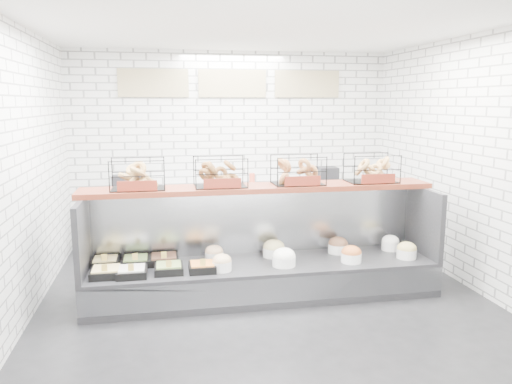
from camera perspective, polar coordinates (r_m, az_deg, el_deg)
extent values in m
plane|color=black|center=(5.67, 1.45, -12.77)|extent=(5.50, 5.50, 0.00)
cube|color=silver|center=(7.96, -2.68, 5.06)|extent=(5.00, 0.02, 3.00)
cube|color=silver|center=(5.34, -25.75, 1.51)|extent=(0.02, 5.50, 3.00)
cube|color=silver|center=(6.29, 24.43, 2.78)|extent=(0.02, 5.50, 3.00)
cube|color=white|center=(5.28, 1.60, 18.78)|extent=(5.00, 5.50, 0.02)
cube|color=tan|center=(7.83, -11.64, 12.11)|extent=(1.05, 0.03, 0.42)
cube|color=tan|center=(7.90, -2.71, 12.28)|extent=(1.05, 0.03, 0.42)
cube|color=tan|center=(8.16, 5.86, 12.18)|extent=(1.05, 0.03, 0.42)
cube|color=black|center=(5.87, 0.83, -9.85)|extent=(4.00, 0.90, 0.40)
cube|color=#93969B|center=(5.46, 1.76, -11.19)|extent=(4.00, 0.03, 0.28)
cube|color=#93969B|center=(6.08, 0.07, -3.23)|extent=(4.00, 0.08, 0.80)
cube|color=black|center=(5.65, -19.21, -4.86)|extent=(0.06, 0.90, 0.80)
cube|color=black|center=(6.37, 18.51, -3.14)|extent=(0.06, 0.90, 0.80)
cube|color=black|center=(5.56, -16.77, -8.83)|extent=(0.32, 0.32, 0.08)
cube|color=#ECCD78|center=(5.55, -16.79, -8.49)|extent=(0.27, 0.27, 0.04)
cube|color=gold|center=(5.43, -16.94, -8.31)|extent=(0.06, 0.01, 0.08)
cube|color=black|center=(5.90, -16.81, -7.73)|extent=(0.29, 0.29, 0.08)
cube|color=tan|center=(5.89, -16.83, -7.40)|extent=(0.25, 0.25, 0.04)
cube|color=gold|center=(5.78, -16.96, -7.19)|extent=(0.06, 0.01, 0.08)
cube|color=black|center=(5.50, -14.00, -8.92)|extent=(0.31, 0.31, 0.08)
cube|color=silver|center=(5.49, -14.01, -8.58)|extent=(0.27, 0.27, 0.04)
cube|color=gold|center=(5.37, -14.10, -8.39)|extent=(0.06, 0.01, 0.08)
cube|color=black|center=(5.84, -13.57, -7.75)|extent=(0.30, 0.30, 0.08)
cube|color=olive|center=(5.83, -13.58, -7.42)|extent=(0.26, 0.26, 0.04)
cube|color=gold|center=(5.72, -13.65, -7.21)|extent=(0.06, 0.01, 0.08)
cube|color=black|center=(5.53, -9.93, -8.65)|extent=(0.30, 0.30, 0.08)
cube|color=#7E994E|center=(5.52, -9.94, -8.31)|extent=(0.26, 0.26, 0.04)
cube|color=gold|center=(5.40, -9.94, -8.11)|extent=(0.06, 0.01, 0.08)
cube|color=black|center=(5.85, -10.47, -7.62)|extent=(0.32, 0.32, 0.08)
cube|color=brown|center=(5.84, -10.48, -7.29)|extent=(0.28, 0.28, 0.04)
cube|color=gold|center=(5.71, -10.49, -7.11)|extent=(0.06, 0.01, 0.08)
cube|color=black|center=(5.52, -6.17, -8.59)|extent=(0.29, 0.29, 0.08)
cube|color=orange|center=(5.51, -6.17, -8.24)|extent=(0.24, 0.24, 0.04)
cube|color=gold|center=(5.40, -6.10, -8.02)|extent=(0.06, 0.01, 0.08)
cylinder|color=white|center=(5.52, -3.91, -8.40)|extent=(0.21, 0.21, 0.11)
ellipsoid|color=#D5B183|center=(5.50, -3.92, -7.81)|extent=(0.21, 0.21, 0.15)
cylinder|color=white|center=(5.84, -4.80, -7.34)|extent=(0.22, 0.22, 0.11)
ellipsoid|color=tan|center=(5.83, -4.81, -6.77)|extent=(0.21, 0.21, 0.15)
cylinder|color=white|center=(5.67, 3.21, -7.87)|extent=(0.27, 0.27, 0.11)
ellipsoid|color=white|center=(5.65, 3.21, -7.29)|extent=(0.26, 0.26, 0.18)
cylinder|color=white|center=(5.99, 2.05, -6.85)|extent=(0.26, 0.26, 0.11)
ellipsoid|color=#CDBE7E|center=(5.98, 2.06, -6.30)|extent=(0.26, 0.26, 0.18)
cylinder|color=white|center=(5.88, 10.82, -7.36)|extent=(0.24, 0.24, 0.11)
ellipsoid|color=#C05E28|center=(5.87, 10.84, -6.80)|extent=(0.23, 0.23, 0.16)
cylinder|color=white|center=(6.21, 9.34, -6.36)|extent=(0.24, 0.24, 0.11)
ellipsoid|color=brown|center=(6.20, 9.35, -5.83)|extent=(0.24, 0.24, 0.17)
cylinder|color=white|center=(6.19, 16.81, -6.73)|extent=(0.23, 0.23, 0.11)
ellipsoid|color=tan|center=(6.18, 16.84, -6.20)|extent=(0.23, 0.23, 0.16)
cylinder|color=white|center=(6.47, 15.09, -5.93)|extent=(0.22, 0.22, 0.11)
ellipsoid|color=white|center=(6.45, 15.11, -5.41)|extent=(0.21, 0.21, 0.15)
cube|color=#531D11|center=(5.81, 0.42, 0.47)|extent=(4.10, 0.50, 0.06)
cube|color=black|center=(5.68, -13.37, 2.01)|extent=(0.60, 0.38, 0.34)
cube|color=maroon|center=(5.50, -13.42, 0.68)|extent=(0.42, 0.02, 0.11)
cube|color=black|center=(5.71, -4.11, 2.30)|extent=(0.60, 0.38, 0.34)
cube|color=maroon|center=(5.53, -3.85, 0.99)|extent=(0.42, 0.02, 0.11)
cube|color=black|center=(5.89, 4.83, 2.53)|extent=(0.60, 0.38, 0.34)
cube|color=maroon|center=(5.71, 5.35, 1.27)|extent=(0.42, 0.02, 0.11)
cube|color=black|center=(6.19, 13.07, 2.68)|extent=(0.60, 0.38, 0.34)
cube|color=maroon|center=(6.03, 13.80, 1.49)|extent=(0.42, 0.02, 0.11)
cube|color=#93969B|center=(7.81, -2.29, -2.84)|extent=(4.00, 0.60, 0.90)
cube|color=black|center=(7.69, -14.59, 0.96)|extent=(0.40, 0.30, 0.24)
cube|color=silver|center=(7.64, -4.57, 0.97)|extent=(0.35, 0.28, 0.18)
cylinder|color=#DC5237|center=(7.82, -0.46, 1.36)|extent=(0.09, 0.09, 0.22)
cube|color=black|center=(8.02, 8.13, 1.77)|extent=(0.30, 0.30, 0.30)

